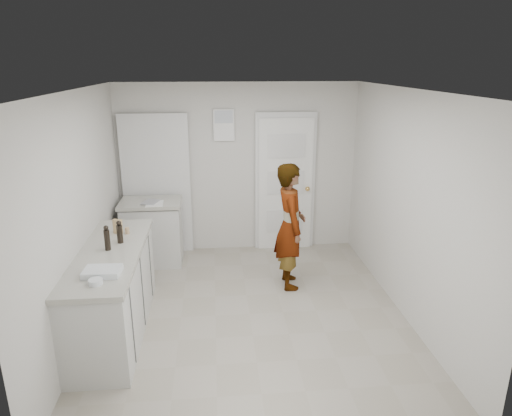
{
  "coord_description": "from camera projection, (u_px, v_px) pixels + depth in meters",
  "views": [
    {
      "loc": [
        -0.36,
        -4.6,
        2.76
      ],
      "look_at": [
        0.11,
        0.4,
        1.15
      ],
      "focal_mm": 32.0,
      "sensor_mm": 36.0,
      "label": 1
    }
  ],
  "objects": [
    {
      "name": "room_shell",
      "position": [
        227.0,
        185.0,
        6.76
      ],
      "size": [
        4.0,
        4.0,
        4.0
      ],
      "color": "beige",
      "rests_on": "ground"
    },
    {
      "name": "egg_bowl",
      "position": [
        96.0,
        282.0,
        3.94
      ],
      "size": [
        0.12,
        0.12,
        0.05
      ],
      "color": "silver",
      "rests_on": "main_counter"
    },
    {
      "name": "cake_mix_box",
      "position": [
        118.0,
        226.0,
        5.1
      ],
      "size": [
        0.11,
        0.08,
        0.16
      ],
      "primitive_type": "cube",
      "rotation": [
        0.0,
        0.0,
        -0.38
      ],
      "color": "#A48052",
      "rests_on": "main_counter"
    },
    {
      "name": "oil_cruet_b",
      "position": [
        107.0,
        238.0,
        4.64
      ],
      "size": [
        0.06,
        0.06,
        0.27
      ],
      "color": "black",
      "rests_on": "main_counter"
    },
    {
      "name": "oil_cruet_a",
      "position": [
        120.0,
        232.0,
        4.82
      ],
      "size": [
        0.06,
        0.06,
        0.25
      ],
      "color": "black",
      "rests_on": "main_counter"
    },
    {
      "name": "papers",
      "position": [
        155.0,
        204.0,
        6.18
      ],
      "size": [
        0.24,
        0.3,
        0.01
      ],
      "primitive_type": "cube",
      "rotation": [
        0.0,
        0.0,
        0.04
      ],
      "color": "white",
      "rests_on": "side_counter"
    },
    {
      "name": "main_counter",
      "position": [
        113.0,
        295.0,
        4.79
      ],
      "size": [
        0.64,
        1.96,
        0.93
      ],
      "color": "silver",
      "rests_on": "ground"
    },
    {
      "name": "ground",
      "position": [
        249.0,
        314.0,
        5.24
      ],
      "size": [
        4.0,
        4.0,
        0.0
      ],
      "primitive_type": "plane",
      "color": "gray",
      "rests_on": "ground"
    },
    {
      "name": "baking_dish",
      "position": [
        102.0,
        272.0,
        4.12
      ],
      "size": [
        0.34,
        0.24,
        0.06
      ],
      "rotation": [
        0.0,
        0.0,
        -0.05
      ],
      "color": "silver",
      "rests_on": "main_counter"
    },
    {
      "name": "side_counter",
      "position": [
        153.0,
        234.0,
        6.47
      ],
      "size": [
        0.84,
        0.61,
        0.93
      ],
      "color": "silver",
      "rests_on": "ground"
    },
    {
      "name": "spice_jar",
      "position": [
        127.0,
        231.0,
        5.1
      ],
      "size": [
        0.05,
        0.05,
        0.07
      ],
      "primitive_type": "cylinder",
      "color": "tan",
      "rests_on": "main_counter"
    },
    {
      "name": "person",
      "position": [
        290.0,
        226.0,
        5.7
      ],
      "size": [
        0.4,
        0.59,
        1.61
      ],
      "primitive_type": "imported",
      "rotation": [
        0.0,
        0.0,
        1.59
      ],
      "color": "silver",
      "rests_on": "ground"
    }
  ]
}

